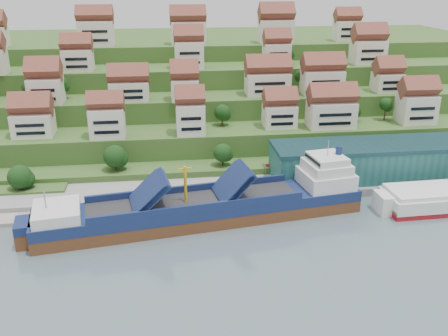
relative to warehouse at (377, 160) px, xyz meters
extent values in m
plane|color=slate|center=(-52.00, -17.00, -7.20)|extent=(300.00, 300.00, 0.00)
cube|color=gray|center=(-32.00, -2.00, -6.10)|extent=(180.00, 14.00, 2.20)
cube|color=#2D4C1E|center=(-52.00, 69.00, -5.20)|extent=(260.00, 128.00, 4.00)
cube|color=#2D4C1E|center=(-52.00, 74.00, -1.70)|extent=(260.00, 118.00, 11.00)
cube|color=#2D4C1E|center=(-52.00, 82.00, 1.80)|extent=(260.00, 102.00, 18.00)
cube|color=#2D4C1E|center=(-52.00, 90.00, 5.30)|extent=(260.00, 86.00, 25.00)
cube|color=#2D4C1E|center=(-52.00, 99.00, 8.30)|extent=(260.00, 68.00, 31.00)
cube|color=silver|center=(-99.32, 23.76, 7.30)|extent=(11.74, 8.57, 6.99)
cube|color=silver|center=(-76.94, 19.43, 8.22)|extent=(10.30, 7.03, 8.84)
cube|color=silver|center=(-52.08, 19.36, 8.51)|extent=(8.54, 7.62, 9.41)
cube|color=silver|center=(-23.37, 23.48, 7.36)|extent=(10.10, 7.73, 7.11)
cube|color=silver|center=(-7.18, 21.03, 7.88)|extent=(14.63, 8.26, 8.16)
cube|color=silver|center=(22.17, 22.52, 8.40)|extent=(11.47, 8.31, 9.19)
cube|color=silver|center=(-97.02, 35.95, 14.85)|extent=(10.28, 8.98, 8.09)
cube|color=silver|center=(-70.87, 36.50, 13.87)|extent=(12.71, 7.90, 6.14)
cube|color=silver|center=(-52.87, 34.39, 14.24)|extent=(8.76, 8.56, 6.88)
cube|color=silver|center=(-24.29, 38.79, 14.51)|extent=(14.76, 8.36, 7.41)
cube|color=silver|center=(-5.48, 37.42, 14.85)|extent=(13.80, 8.18, 8.09)
cube|color=silver|center=(18.42, 38.02, 14.01)|extent=(9.42, 8.04, 6.42)
cube|color=silver|center=(-88.81, 52.86, 21.55)|extent=(10.32, 7.30, 7.51)
cube|color=silver|center=(-50.06, 53.13, 22.55)|extent=(10.05, 7.79, 9.50)
cube|color=silver|center=(-18.10, 53.42, 21.90)|extent=(9.39, 7.14, 8.20)
cube|color=silver|center=(17.02, 54.08, 22.15)|extent=(11.95, 8.47, 8.71)
cube|color=silver|center=(-83.87, 70.56, 28.49)|extent=(13.03, 7.51, 9.37)
cube|color=silver|center=(-49.06, 72.56, 28.06)|extent=(13.23, 8.15, 8.51)
cube|color=silver|center=(-14.40, 71.92, 28.24)|extent=(13.14, 8.73, 8.87)
cube|color=silver|center=(15.74, 74.54, 27.77)|extent=(10.11, 7.05, 7.93)
ellipsoid|color=#183F15|center=(-43.44, 9.11, 0.81)|extent=(5.48, 5.48, 5.48)
ellipsoid|color=#183F15|center=(-74.52, 9.29, 1.03)|extent=(6.56, 6.56, 6.56)
ellipsoid|color=#183F15|center=(2.15, 26.11, 7.63)|extent=(4.98, 4.98, 4.98)
ellipsoid|color=#183F15|center=(13.23, 26.11, 9.31)|extent=(4.31, 4.31, 4.31)
ellipsoid|color=#183F15|center=(-41.39, 26.66, 8.21)|extent=(5.14, 5.14, 5.14)
ellipsoid|color=#183F15|center=(-11.30, 42.83, 15.95)|extent=(4.82, 4.82, 4.82)
ellipsoid|color=#183F15|center=(-103.17, 42.38, 14.80)|extent=(5.91, 5.91, 5.91)
ellipsoid|color=#183F15|center=(-93.60, 40.97, 15.82)|extent=(5.39, 5.39, 5.39)
ellipsoid|color=#183F15|center=(-17.97, 58.94, 22.67)|extent=(4.52, 4.52, 4.52)
ellipsoid|color=#183F15|center=(-13.12, 56.97, 21.89)|extent=(5.01, 5.01, 5.01)
ellipsoid|color=#183F15|center=(-99.12, 2.00, -1.04)|extent=(6.56, 6.56, 6.56)
cube|color=#225E5A|center=(0.00, 0.00, 0.00)|extent=(60.00, 15.00, 10.00)
cylinder|color=gray|center=(-34.00, -7.00, -1.00)|extent=(0.16, 0.16, 8.00)
cube|color=maroon|center=(-33.40, -7.00, 2.60)|extent=(1.20, 0.05, 0.80)
cube|color=#5A331B|center=(-51.70, -17.56, -6.20)|extent=(80.81, 24.01, 5.12)
cube|color=navy|center=(-51.70, -17.56, -2.80)|extent=(80.83, 24.13, 2.66)
cube|color=silver|center=(-85.12, -22.58, -0.24)|extent=(11.86, 13.06, 2.66)
cube|color=#262628|center=(-53.72, -17.87, -1.47)|extent=(52.19, 17.93, 0.31)
cube|color=navy|center=(-64.86, -19.54, 2.02)|extent=(9.26, 12.32, 7.08)
cube|color=navy|center=(-44.61, -16.50, 2.02)|extent=(8.88, 12.26, 7.48)
cylinder|color=yellow|center=(-55.75, -18.17, 3.04)|extent=(0.82, 0.82, 9.22)
cube|color=silver|center=(-19.29, -12.70, 0.48)|extent=(13.89, 13.37, 4.10)
cube|color=silver|center=(-19.29, -12.70, 3.76)|extent=(11.68, 11.85, 2.56)
cube|color=silver|center=(-19.29, -12.70, 5.91)|extent=(9.47, 10.33, 1.84)
cylinder|color=navy|center=(-16.25, -12.24, 7.85)|extent=(1.86, 1.86, 2.25)
cube|color=maroon|center=(11.17, -17.94, -6.57)|extent=(31.85, 12.47, 2.73)
cube|color=white|center=(11.17, -17.94, -4.26)|extent=(31.86, 12.59, 3.36)
cube|color=white|center=(11.17, -17.94, -2.15)|extent=(30.24, 11.27, 1.26)
camera|label=1|loc=(-60.32, -127.25, 50.21)|focal=40.00mm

